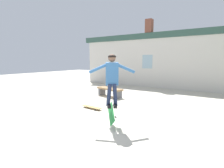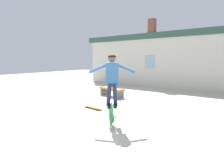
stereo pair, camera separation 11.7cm
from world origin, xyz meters
name	(u,v)px [view 1 (the left image)]	position (x,y,z in m)	size (l,w,h in m)	color
ground_plane	(99,120)	(0.00, 0.00, 0.00)	(40.00, 40.00, 0.00)	beige
building_backdrop	(167,59)	(-0.01, 7.27, 1.89)	(13.31, 0.52, 4.51)	beige
park_bench	(110,90)	(-1.66, 3.09, 0.32)	(1.55, 0.81, 0.44)	#99754C
skater	(112,76)	(0.58, -0.13, 1.41)	(1.07, 0.82, 1.47)	teal
skateboard_flipping	(111,113)	(0.58, -0.17, 0.36)	(0.60, 0.57, 0.51)	#237F38
skateboard_resting	(92,107)	(-0.99, 0.86, 0.07)	(0.88, 0.27, 0.08)	#AD894C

